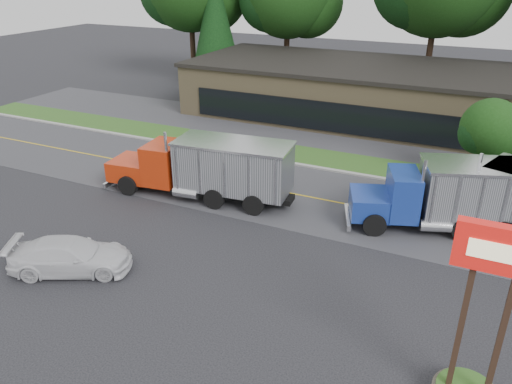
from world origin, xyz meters
TOP-DOWN VIEW (x-y plane):
  - ground at (0.00, 0.00)m, footprint 140.00×140.00m
  - road at (0.00, 9.00)m, footprint 60.00×8.00m
  - center_line at (0.00, 9.00)m, footprint 60.00×0.12m
  - curb at (0.00, 13.20)m, footprint 60.00×0.30m
  - grass_verge at (0.00, 15.00)m, footprint 60.00×3.40m
  - far_parking at (0.00, 20.00)m, footprint 60.00×7.00m
  - strip_mall at (2.00, 26.00)m, footprint 32.00×12.00m
  - bilo_sign at (10.50, -2.50)m, footprint 2.20×1.90m
  - evergreen_left at (-16.00, 30.00)m, footprint 5.22×5.22m
  - tree_verge at (10.05, 15.04)m, footprint 3.55×3.34m
  - dump_truck_red at (-3.36, 6.62)m, footprint 10.67×3.64m
  - dump_truck_blue at (8.63, 8.51)m, footprint 8.39×4.97m
  - rally_car at (-5.00, -2.07)m, footprint 5.35×4.03m

SIDE VIEW (x-z plane):
  - ground at x=0.00m, z-range 0.00..0.00m
  - road at x=0.00m, z-range -0.01..0.01m
  - center_line at x=0.00m, z-range 0.00..0.00m
  - curb at x=0.00m, z-range -0.06..0.06m
  - grass_verge at x=0.00m, z-range -0.01..0.01m
  - far_parking at x=0.00m, z-range -0.01..0.01m
  - rally_car at x=-5.00m, z-range 0.00..1.44m
  - dump_truck_blue at x=8.63m, z-range 0.12..3.48m
  - dump_truck_red at x=-3.36m, z-range 0.13..3.49m
  - strip_mall at x=2.00m, z-range 0.00..4.00m
  - bilo_sign at x=10.50m, z-range -0.95..5.00m
  - tree_verge at x=10.05m, z-range 0.68..5.75m
  - evergreen_left at x=-16.00m, z-range 0.59..12.45m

